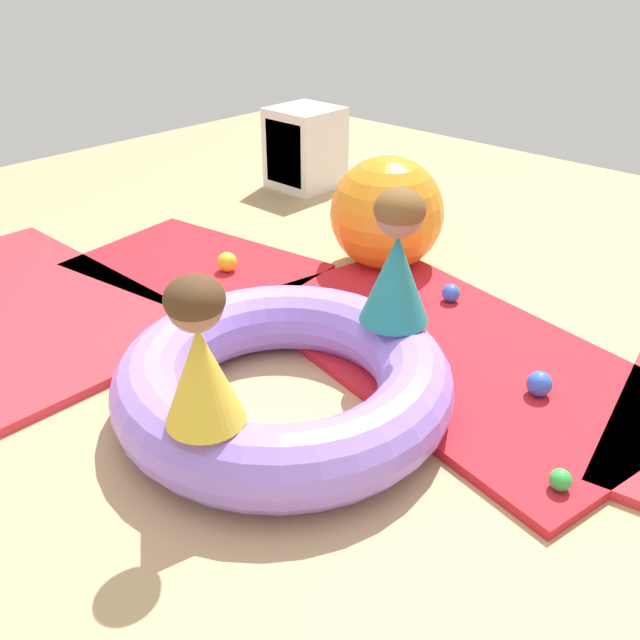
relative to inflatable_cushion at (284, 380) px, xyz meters
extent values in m
plane|color=tan|center=(0.04, -0.03, -0.14)|extent=(8.00, 8.00, 0.00)
cube|color=red|center=(-1.53, -0.40, -0.12)|extent=(1.81, 1.24, 0.04)
cube|color=red|center=(0.23, 0.78, -0.12)|extent=(2.05, 1.40, 0.04)
cube|color=red|center=(-1.26, 0.56, -0.12)|extent=(1.35, 1.03, 0.04)
torus|color=#9975EA|center=(0.00, 0.00, 0.00)|extent=(1.27, 1.27, 0.28)
cone|color=yellow|center=(0.13, -0.46, 0.30)|extent=(0.33, 0.33, 0.33)
sphere|color=#936647|center=(0.13, -0.46, 0.55)|extent=(0.16, 0.16, 0.16)
ellipsoid|color=#472D19|center=(0.13, -0.46, 0.56)|extent=(0.18, 0.18, 0.14)
cone|color=teal|center=(0.16, 0.45, 0.32)|extent=(0.34, 0.34, 0.35)
sphere|color=#936647|center=(0.16, 0.45, 0.58)|extent=(0.18, 0.18, 0.18)
ellipsoid|color=brown|center=(0.16, 0.45, 0.59)|extent=(0.19, 0.19, 0.15)
sphere|color=blue|center=(0.68, 0.71, -0.05)|extent=(0.10, 0.10, 0.10)
sphere|color=yellow|center=(-1.07, 0.63, -0.05)|extent=(0.11, 0.11, 0.11)
sphere|color=orange|center=(-0.30, 0.56, -0.06)|extent=(0.08, 0.08, 0.08)
sphere|color=teal|center=(-0.23, 0.98, -0.05)|extent=(0.11, 0.11, 0.11)
sphere|color=green|center=(0.98, 0.27, -0.06)|extent=(0.07, 0.07, 0.07)
sphere|color=blue|center=(-0.01, 1.14, -0.06)|extent=(0.09, 0.09, 0.09)
sphere|color=orange|center=(-0.56, 1.32, 0.16)|extent=(0.61, 0.61, 0.61)
cube|color=silver|center=(-1.87, 2.04, 0.14)|extent=(0.44, 0.44, 0.56)
cube|color=#2D2D33|center=(-1.87, 1.92, 0.14)|extent=(0.34, 0.20, 0.44)
camera|label=1|loc=(1.57, -1.48, 1.45)|focal=38.77mm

